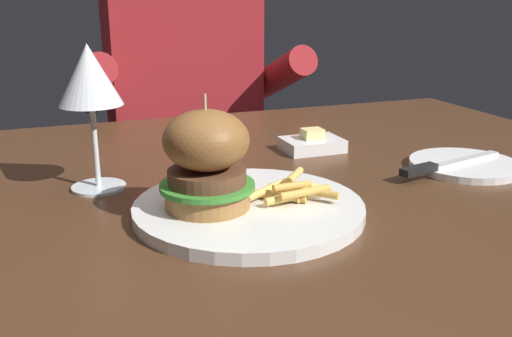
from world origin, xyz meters
name	(u,v)px	position (x,y,z in m)	size (l,w,h in m)	color
dining_table	(242,246)	(0.00, 0.00, 0.65)	(1.27, 0.90, 0.74)	#472B19
main_plate	(249,209)	(-0.02, -0.10, 0.75)	(0.26, 0.26, 0.01)	white
burger_sandwich	(207,160)	(-0.07, -0.09, 0.81)	(0.11, 0.11, 0.13)	#9E6B38
fries_pile	(289,191)	(0.02, -0.10, 0.76)	(0.10, 0.08, 0.02)	gold
wine_glass	(90,80)	(-0.18, 0.05, 0.88)	(0.08, 0.08, 0.18)	silver
bread_plate	(465,165)	(0.33, -0.04, 0.74)	(0.16, 0.16, 0.01)	white
table_knife	(443,165)	(0.28, -0.05, 0.75)	(0.20, 0.06, 0.01)	silver
butter_dish	(312,144)	(0.16, 0.12, 0.75)	(0.09, 0.07, 0.04)	white
diner_person	(186,160)	(0.10, 0.73, 0.56)	(0.51, 0.36, 1.18)	#282833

